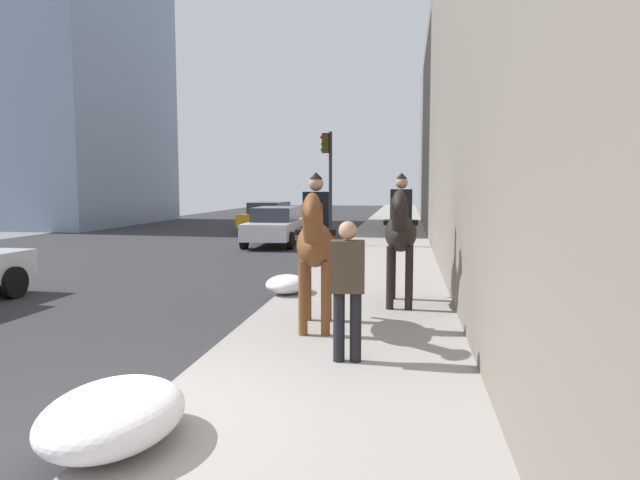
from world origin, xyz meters
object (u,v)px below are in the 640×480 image
at_px(car_far_lane, 275,225).
at_px(car_mid_lane, 268,216).
at_px(mounted_horse_far, 401,231).
at_px(pedestrian_greeting, 347,282).
at_px(mounted_horse_near, 316,242).
at_px(traffic_light_near_curb, 328,171).

bearing_deg(car_far_lane, car_mid_lane, -166.11).
relative_size(mounted_horse_far, car_far_lane, 0.52).
bearing_deg(pedestrian_greeting, mounted_horse_near, 16.97).
bearing_deg(mounted_horse_near, car_mid_lane, -170.06).
distance_m(car_mid_lane, car_far_lane, 6.74).
xyz_separation_m(mounted_horse_near, car_far_lane, (12.58, 3.62, -0.66)).
distance_m(car_far_lane, traffic_light_near_curb, 3.00).
bearing_deg(mounted_horse_near, car_far_lane, -170.13).
bearing_deg(car_mid_lane, traffic_light_near_curb, 32.16).
relative_size(mounted_horse_far, traffic_light_near_curb, 0.56).
height_order(pedestrian_greeting, car_mid_lane, pedestrian_greeting).
xyz_separation_m(car_far_lane, traffic_light_near_curb, (-0.67, -2.13, 2.01)).
bearing_deg(car_mid_lane, mounted_horse_near, 18.94).
relative_size(car_far_lane, traffic_light_near_curb, 1.08).
bearing_deg(pedestrian_greeting, mounted_horse_far, -15.84).
bearing_deg(car_far_lane, mounted_horse_far, 21.93).
bearing_deg(traffic_light_near_curb, pedestrian_greeting, -170.98).
xyz_separation_m(mounted_horse_far, car_far_lane, (10.70, 4.84, -0.68)).
height_order(car_mid_lane, car_far_lane, same).
bearing_deg(car_far_lane, traffic_light_near_curb, 70.10).
relative_size(mounted_horse_far, pedestrian_greeting, 1.38).
relative_size(mounted_horse_near, car_mid_lane, 0.51).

